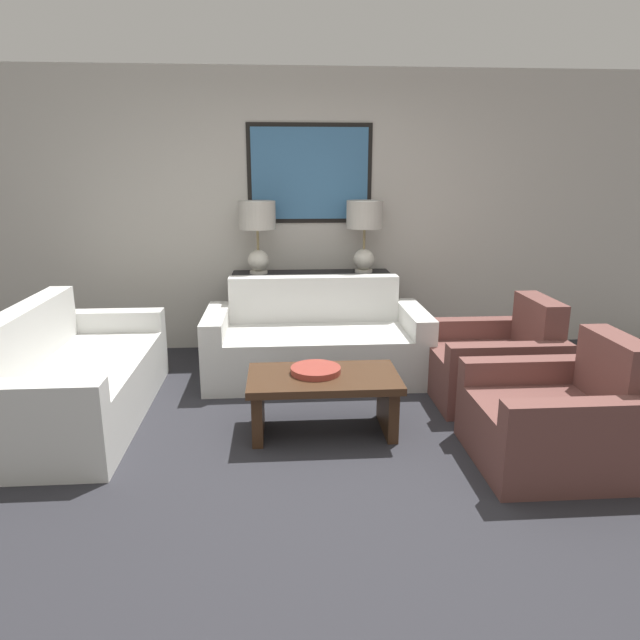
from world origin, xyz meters
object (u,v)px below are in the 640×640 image
(console_table, at_px, (312,313))
(coffee_table, at_px, (323,391))
(armchair_near_camera, at_px, (557,421))
(table_lamp_right, at_px, (364,225))
(couch_by_side, at_px, (74,381))
(armchair_near_back_wall, at_px, (495,365))
(decorative_bowl, at_px, (316,370))
(couch_by_back_wall, at_px, (316,344))
(table_lamp_left, at_px, (257,226))

(console_table, bearing_deg, coffee_table, -90.69)
(console_table, height_order, armchair_near_camera, armchair_near_camera)
(table_lamp_right, relative_size, couch_by_side, 0.36)
(console_table, height_order, armchair_near_back_wall, armchair_near_back_wall)
(decorative_bowl, bearing_deg, console_table, 87.67)
(couch_by_back_wall, height_order, coffee_table, couch_by_back_wall)
(couch_by_side, height_order, coffee_table, couch_by_side)
(couch_by_back_wall, height_order, couch_by_side, same)
(couch_by_back_wall, relative_size, decorative_bowl, 5.51)
(coffee_table, bearing_deg, armchair_near_camera, -20.43)
(couch_by_side, height_order, armchair_near_camera, couch_by_side)
(table_lamp_left, height_order, decorative_bowl, table_lamp_left)
(coffee_table, height_order, armchair_near_camera, armchair_near_camera)
(table_lamp_left, bearing_deg, console_table, 0.00)
(table_lamp_left, xyz_separation_m, couch_by_back_wall, (0.50, -0.66, -0.96))
(console_table, bearing_deg, couch_by_back_wall, -90.00)
(armchair_near_back_wall, relative_size, armchair_near_camera, 1.00)
(table_lamp_left, relative_size, table_lamp_right, 1.00)
(couch_by_back_wall, bearing_deg, table_lamp_left, 126.94)
(coffee_table, bearing_deg, console_table, 89.31)
(console_table, relative_size, coffee_table, 1.48)
(couch_by_back_wall, xyz_separation_m, armchair_near_camera, (1.36, -1.62, -0.02))
(couch_by_side, distance_m, armchair_near_camera, 3.25)
(armchair_near_camera, bearing_deg, decorative_bowl, 158.80)
(table_lamp_left, xyz_separation_m, coffee_table, (0.48, -1.77, -0.94))
(decorative_bowl, xyz_separation_m, armchair_near_camera, (1.43, -0.55, -0.16))
(couch_by_back_wall, height_order, armchair_near_back_wall, couch_by_back_wall)
(console_table, xyz_separation_m, decorative_bowl, (-0.07, -1.73, 0.04))
(couch_by_back_wall, bearing_deg, table_lamp_right, 53.06)
(couch_by_side, relative_size, armchair_near_camera, 2.07)
(coffee_table, bearing_deg, couch_by_side, 168.70)
(console_table, height_order, table_lamp_right, table_lamp_right)
(table_lamp_right, relative_size, couch_by_back_wall, 0.36)
(console_table, distance_m, decorative_bowl, 1.73)
(couch_by_back_wall, bearing_deg, decorative_bowl, -93.78)
(coffee_table, bearing_deg, decorative_bowl, 140.66)
(console_table, xyz_separation_m, armchair_near_back_wall, (1.36, -1.26, -0.13))
(decorative_bowl, height_order, armchair_near_back_wall, armchair_near_back_wall)
(table_lamp_right, height_order, armchair_near_back_wall, table_lamp_right)
(table_lamp_right, height_order, couch_by_back_wall, table_lamp_right)
(couch_by_back_wall, distance_m, coffee_table, 1.10)
(console_table, relative_size, armchair_near_back_wall, 1.66)
(console_table, xyz_separation_m, coffee_table, (-0.02, -1.77, -0.10))
(couch_by_back_wall, relative_size, couch_by_side, 1.00)
(couch_by_side, relative_size, decorative_bowl, 5.51)
(table_lamp_right, distance_m, coffee_table, 2.07)
(table_lamp_left, bearing_deg, couch_by_side, -132.03)
(table_lamp_left, distance_m, couch_by_back_wall, 1.27)
(decorative_bowl, relative_size, armchair_near_camera, 0.38)
(armchair_near_camera, bearing_deg, couch_by_side, 164.58)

